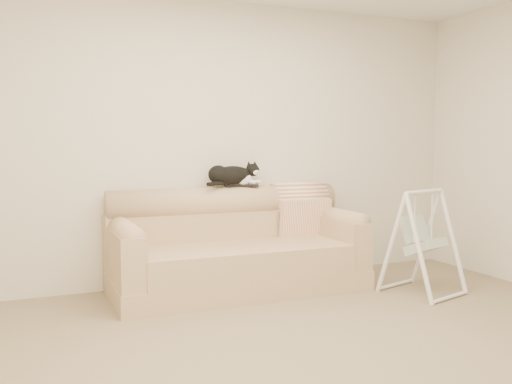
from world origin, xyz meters
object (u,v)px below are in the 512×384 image
remote_b (249,185)px  tuxedo_cat (232,175)px  remote_a (234,185)px  baby_swing (422,241)px  sofa (236,250)px

remote_b → tuxedo_cat: tuxedo_cat is taller
remote_a → baby_swing: size_ratio=0.20×
remote_a → baby_swing: bearing=-35.5°
remote_a → tuxedo_cat: size_ratio=0.32×
remote_a → baby_swing: (1.37, -0.98, -0.46)m
sofa → remote_b: bearing=44.6°
remote_a → tuxedo_cat: (-0.02, -0.00, 0.10)m
tuxedo_cat → baby_swing: 1.78m
sofa → baby_swing: baby_swing is taller
remote_a → remote_b: remote_a is taller
sofa → remote_b: size_ratio=12.47×
remote_b → remote_a: bearing=168.3°
sofa → baby_swing: size_ratio=2.42×
sofa → remote_a: bearing=71.9°
sofa → baby_swing: bearing=-26.8°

